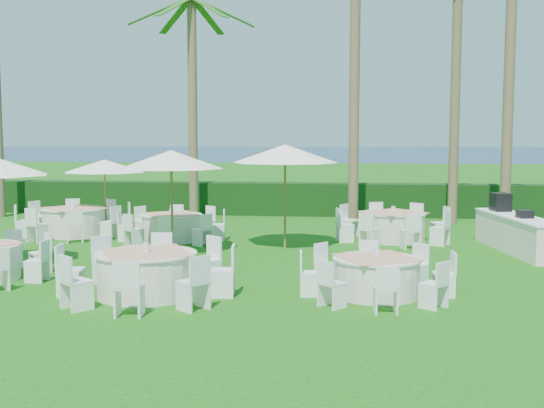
# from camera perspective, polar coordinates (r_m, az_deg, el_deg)

# --- Properties ---
(ground) EXTENTS (120.00, 120.00, 0.00)m
(ground) POSITION_cam_1_polar(r_m,az_deg,el_deg) (14.09, -9.43, -6.47)
(ground) COLOR #0F500D
(ground) RESTS_ON ground
(hedge) EXTENTS (34.00, 1.00, 1.20)m
(hedge) POSITION_cam_1_polar(r_m,az_deg,el_deg) (25.63, -2.08, 0.46)
(hedge) COLOR black
(hedge) RESTS_ON ground
(ocean) EXTENTS (260.00, 260.00, 0.00)m
(ocean) POSITION_cam_1_polar(r_m,az_deg,el_deg) (115.34, 4.65, 4.28)
(ocean) COLOR #07114B
(ocean) RESTS_ON ground
(banquet_table_b) EXTENTS (3.30, 3.30, 0.99)m
(banquet_table_b) POSITION_cam_1_polar(r_m,az_deg,el_deg) (12.89, -10.46, -5.67)
(banquet_table_b) COLOR silver
(banquet_table_b) RESTS_ON ground
(banquet_table_c) EXTENTS (2.87, 2.87, 0.88)m
(banquet_table_c) POSITION_cam_1_polar(r_m,az_deg,el_deg) (12.83, 8.75, -5.94)
(banquet_table_c) COLOR silver
(banquet_table_c) RESTS_ON ground
(banquet_table_d) EXTENTS (3.21, 3.21, 0.99)m
(banquet_table_d) POSITION_cam_1_polar(r_m,az_deg,el_deg) (21.08, -16.25, -1.37)
(banquet_table_d) COLOR silver
(banquet_table_d) RESTS_ON ground
(banquet_table_e) EXTENTS (3.03, 3.03, 0.92)m
(banquet_table_e) POSITION_cam_1_polar(r_m,az_deg,el_deg) (19.46, -8.38, -1.88)
(banquet_table_e) COLOR silver
(banquet_table_e) RESTS_ON ground
(banquet_table_f) EXTENTS (3.23, 3.23, 0.98)m
(banquet_table_f) POSITION_cam_1_polar(r_m,az_deg,el_deg) (19.54, 10.08, -1.79)
(banquet_table_f) COLOR silver
(banquet_table_f) RESTS_ON ground
(umbrella_b) EXTENTS (2.63, 2.63, 2.60)m
(umbrella_b) POSITION_cam_1_polar(r_m,az_deg,el_deg) (17.05, -8.44, 3.71)
(umbrella_b) COLOR brown
(umbrella_b) RESTS_ON ground
(umbrella_c) EXTENTS (2.50, 2.50, 2.23)m
(umbrella_c) POSITION_cam_1_polar(r_m,az_deg,el_deg) (21.43, -13.83, 3.11)
(umbrella_c) COLOR brown
(umbrella_c) RESTS_ON ground
(umbrella_d) EXTENTS (2.74, 2.74, 2.73)m
(umbrella_d) POSITION_cam_1_polar(r_m,az_deg,el_deg) (17.74, 1.11, 4.23)
(umbrella_d) COLOR brown
(umbrella_d) RESTS_ON ground
(buffet_table) EXTENTS (1.49, 4.05, 1.41)m
(buffet_table) POSITION_cam_1_polar(r_m,az_deg,el_deg) (18.53, 19.80, -2.25)
(buffet_table) COLOR silver
(buffet_table) RESTS_ON ground
(palm_b) EXTENTS (4.35, 4.29, 7.74)m
(palm_b) POSITION_cam_1_polar(r_m,az_deg,el_deg) (24.30, -6.66, 8.89)
(palm_b) COLOR brown
(palm_b) RESTS_ON ground
(palm_c) EXTENTS (4.33, 4.31, 12.85)m
(palm_c) POSITION_cam_1_polar(r_m,az_deg,el_deg) (22.02, 6.99, 16.05)
(palm_c) COLOR brown
(palm_c) RESTS_ON ground
(palm_d) EXTENTS (4.40, 3.99, 9.67)m
(palm_d) POSITION_cam_1_polar(r_m,az_deg,el_deg) (23.75, 15.15, 11.21)
(palm_d) COLOR brown
(palm_d) RESTS_ON ground
(palm_e) EXTENTS (4.39, 4.18, 10.54)m
(palm_e) POSITION_cam_1_polar(r_m,az_deg,el_deg) (22.28, 19.31, 12.61)
(palm_e) COLOR brown
(palm_e) RESTS_ON ground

